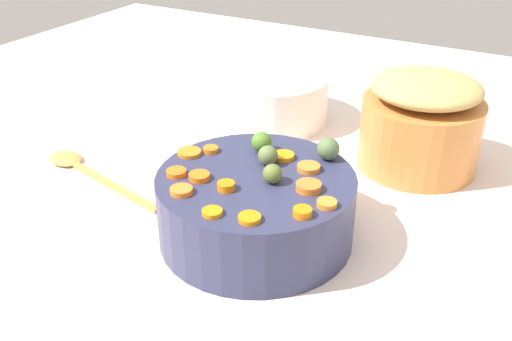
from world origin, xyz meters
TOP-DOWN VIEW (x-y plane):
  - tabletop at (0.00, 0.00)m, footprint 2.40×2.40m
  - serving_bowl_carrots at (0.02, -0.05)m, footprint 0.30×0.30m
  - metal_pot at (-0.13, -0.40)m, footprint 0.22×0.22m
  - stuffing_mound at (-0.13, -0.40)m, footprint 0.20×0.20m
  - carrot_slice_0 at (0.15, -0.06)m, footprint 0.05×0.05m
  - carrot_slice_1 at (-0.06, -0.06)m, footprint 0.05×0.05m
  - carrot_slice_2 at (0.12, -0.09)m, footprint 0.03×0.03m
  - carrot_slice_3 at (0.12, 0.00)m, footprint 0.04×0.04m
  - carrot_slice_4 at (0.01, -0.12)m, footprint 0.04×0.04m
  - carrot_slice_5 at (0.09, -0.01)m, footprint 0.03×0.03m
  - carrot_slice_6 at (0.02, 0.06)m, footprint 0.04×0.04m
  - carrot_slice_7 at (-0.08, 0.01)m, footprint 0.04×0.04m
  - carrot_slice_8 at (-0.10, -0.03)m, footprint 0.04×0.04m
  - carrot_slice_9 at (-0.04, -0.11)m, footprint 0.05×0.05m
  - carrot_slice_10 at (0.09, 0.04)m, footprint 0.04×0.04m
  - carrot_slice_11 at (-0.03, 0.05)m, footprint 0.04×0.04m
  - carrot_slice_12 at (0.04, -0.00)m, footprint 0.03×0.03m
  - brussels_sprout_0 at (-0.05, -0.16)m, footprint 0.04×0.04m
  - brussels_sprout_1 at (0.05, -0.13)m, footprint 0.03×0.03m
  - brussels_sprout_2 at (-0.01, -0.05)m, footprint 0.03×0.03m
  - brussels_sprout_3 at (0.02, -0.09)m, footprint 0.03×0.03m
  - wooden_spoon at (0.41, -0.08)m, footprint 0.31×0.10m
  - casserole_dish at (0.22, -0.46)m, footprint 0.26×0.26m

SIDE VIEW (x-z plane):
  - tabletop at x=0.00m, z-range 0.00..0.02m
  - wooden_spoon at x=0.41m, z-range 0.02..0.03m
  - casserole_dish at x=0.22m, z-range 0.02..0.12m
  - serving_bowl_carrots at x=0.02m, z-range 0.02..0.13m
  - metal_pot at x=-0.13m, z-range 0.02..0.15m
  - carrot_slice_0 at x=0.15m, z-range 0.13..0.13m
  - carrot_slice_6 at x=0.02m, z-range 0.13..0.13m
  - carrot_slice_11 at x=-0.03m, z-range 0.13..0.13m
  - carrot_slice_4 at x=0.01m, z-range 0.13..0.13m
  - carrot_slice_2 at x=0.12m, z-range 0.13..0.13m
  - carrot_slice_8 at x=-0.10m, z-range 0.13..0.13m
  - carrot_slice_10 at x=0.09m, z-range 0.13..0.13m
  - carrot_slice_3 at x=0.12m, z-range 0.13..0.13m
  - carrot_slice_9 at x=-0.04m, z-range 0.13..0.13m
  - carrot_slice_5 at x=0.09m, z-range 0.13..0.14m
  - carrot_slice_1 at x=-0.06m, z-range 0.13..0.14m
  - carrot_slice_7 at x=-0.08m, z-range 0.13..0.14m
  - carrot_slice_12 at x=0.04m, z-range 0.13..0.14m
  - brussels_sprout_2 at x=-0.01m, z-range 0.13..0.16m
  - brussels_sprout_3 at x=0.02m, z-range 0.13..0.16m
  - brussels_sprout_1 at x=0.05m, z-range 0.13..0.16m
  - brussels_sprout_0 at x=-0.05m, z-range 0.13..0.16m
  - stuffing_mound at x=-0.13m, z-range 0.15..0.20m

